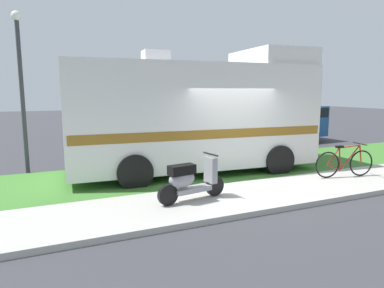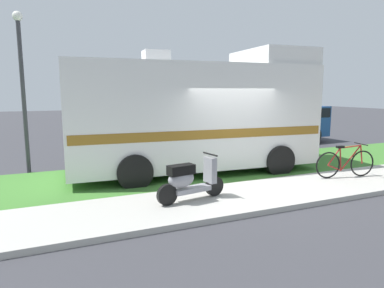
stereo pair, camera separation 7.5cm
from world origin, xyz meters
name	(u,v)px [view 1 (the left image)]	position (x,y,z in m)	size (l,w,h in m)	color
ground_plane	(238,184)	(0.00, 0.00, 0.00)	(80.00, 80.00, 0.00)	#38383D
sidewalk	(266,194)	(0.00, -1.20, 0.06)	(24.00, 2.00, 0.12)	#ADAAA3
grass_strip	(213,170)	(0.00, 1.50, 0.04)	(24.00, 3.40, 0.08)	#3D752D
motorhome_rv	(195,114)	(-0.50, 1.68, 1.75)	(7.28, 3.09, 3.68)	silver
scooter	(190,180)	(-1.88, -1.10, 0.58)	(1.63, 0.57, 0.97)	black
bicycle	(345,163)	(2.76, -0.92, 0.52)	(1.73, 0.53, 0.91)	black
pickup_truck_near	(279,123)	(5.74, 5.69, 0.93)	(5.63, 2.54, 1.72)	#1E478C
street_lamp_post	(21,78)	(-5.14, 3.60, 2.79)	(0.28, 0.28, 4.65)	#333338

